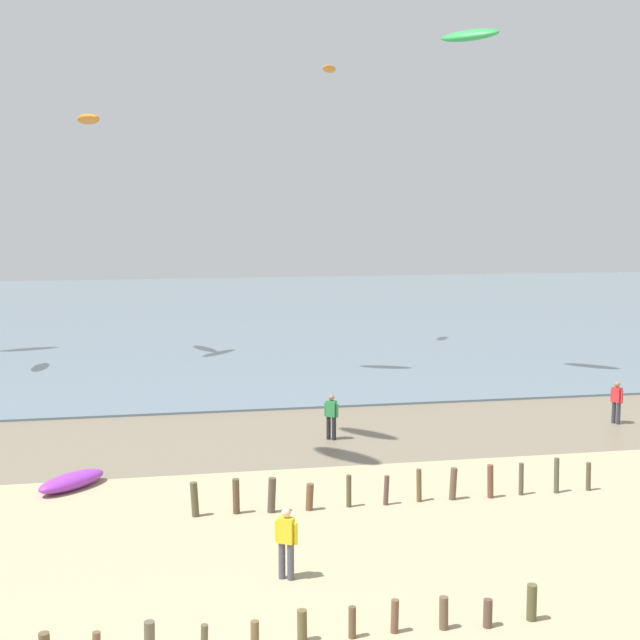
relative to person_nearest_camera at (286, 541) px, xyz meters
name	(u,v)px	position (x,y,z in m)	size (l,w,h in m)	color
wet_sand_strip	(188,440)	(-1.71, 12.88, -0.91)	(120.00, 8.51, 0.01)	#7A6D59
sea	(167,314)	(-1.71, 52.13, -0.87)	(160.00, 70.00, 0.10)	slate
groyne_near	(312,625)	(0.06, -3.05, -0.59)	(10.03, 0.36, 0.80)	brown
groyne_mid	(376,489)	(3.33, 4.64, -0.44)	(12.14, 0.36, 1.08)	brown
person_nearest_camera	(286,541)	(0.00, 0.00, 0.00)	(0.50, 0.37, 1.71)	#4C4C56
person_by_waterline	(331,415)	(3.52, 12.03, 0.00)	(0.48, 0.39, 1.71)	#232328
person_left_flank	(617,401)	(15.18, 12.30, 0.00)	(0.35, 0.53, 1.71)	#383842
grounded_kite	(72,481)	(-5.47, 7.84, -0.68)	(2.42, 0.87, 0.48)	purple
kite_aloft_0	(470,35)	(12.34, 22.22, 15.83)	(3.01, 0.96, 0.48)	green
kite_aloft_2	(329,69)	(7.73, 33.37, 15.77)	(1.87, 0.60, 0.30)	orange
kite_aloft_8	(88,119)	(-6.15, 32.37, 12.52)	(2.90, 0.93, 0.46)	orange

